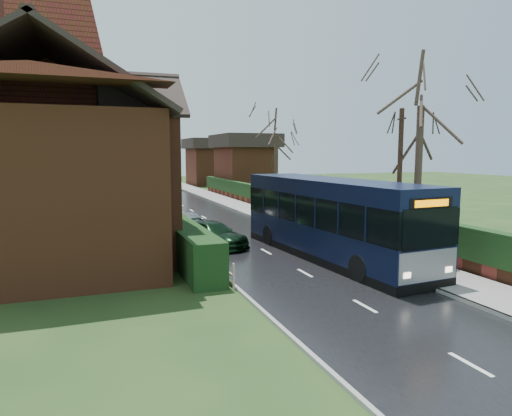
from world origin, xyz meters
name	(u,v)px	position (x,y,z in m)	size (l,w,h in m)	color
ground	(284,262)	(0.00, 0.00, 0.00)	(140.00, 140.00, 0.00)	#384E21
road	(219,226)	(0.00, 10.00, 0.01)	(6.00, 100.00, 0.02)	black
pavement	(282,221)	(4.25, 10.00, 0.07)	(2.50, 100.00, 0.14)	slate
kerb_right	(265,222)	(3.05, 10.00, 0.07)	(0.12, 100.00, 0.14)	gray
kerb_left	(170,228)	(-3.05, 10.00, 0.05)	(0.12, 100.00, 0.10)	gray
front_hedge	(170,230)	(-3.90, 5.00, 0.80)	(1.20, 16.00, 1.60)	black
picket_fence	(185,236)	(-3.15, 5.00, 0.45)	(0.10, 16.00, 0.90)	tan
right_wall_hedge	(303,206)	(5.80, 10.00, 1.02)	(0.60, 50.00, 1.80)	brown
brick_house	(59,157)	(-8.73, 4.78, 4.38)	(9.30, 14.60, 10.30)	brown
bus	(331,219)	(2.20, -0.04, 1.70)	(3.43, 11.44, 3.43)	black
car_silver	(188,222)	(-2.43, 7.89, 0.67)	(1.57, 3.91, 1.33)	#A1A2A5
car_green	(213,235)	(-2.00, 4.00, 0.60)	(1.69, 4.16, 1.21)	black
car_distant	(168,184)	(2.00, 40.84, 0.62)	(1.31, 3.77, 1.24)	#101D30
bus_stop_sign	(401,224)	(3.73, -2.78, 1.83)	(0.21, 0.41, 2.78)	slate
telegraph_pole	(399,180)	(5.80, 0.12, 3.31)	(0.30, 0.83, 6.54)	black
tree_right_near	(421,95)	(6.00, -0.89, 7.00)	(4.34, 4.34, 9.38)	#382921
tree_right_far	(276,129)	(7.30, 18.25, 6.49)	(4.50, 4.50, 8.69)	#34271E
tree_house_side	(73,114)	(-8.39, 18.00, 7.24)	(4.27, 4.27, 9.70)	#34271F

